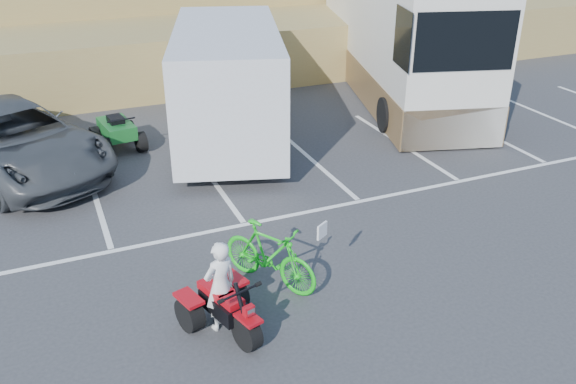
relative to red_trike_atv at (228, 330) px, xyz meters
name	(u,v)px	position (x,y,z in m)	size (l,w,h in m)	color
ground	(290,287)	(1.36, 0.70, 0.00)	(100.00, 100.00, 0.00)	#343436
parking_stripes	(257,185)	(2.22, 4.77, 0.00)	(28.00, 5.16, 0.01)	white
grass_embankment	(129,33)	(1.36, 16.19, 1.42)	(40.00, 8.50, 3.10)	#9A7F46
red_trike_atv	(228,330)	(0.00, 0.00, 0.00)	(1.12, 1.49, 0.97)	#AB0912
rider	(221,286)	(-0.04, 0.14, 0.77)	(0.56, 0.37, 1.53)	white
green_dirt_bike	(269,255)	(1.07, 0.95, 0.58)	(0.55, 1.93, 1.16)	#14BF19
grey_pickup	(14,140)	(-2.86, 7.77, 0.83)	(2.74, 5.94, 1.65)	#3F4246
cargo_trailer	(228,82)	(2.54, 7.72, 1.66)	(4.46, 7.07, 3.07)	silver
rv_motorhome	(397,40)	(9.23, 10.10, 1.75)	(5.76, 11.52, 4.02)	silver
quad_atv_blue	(45,155)	(-2.26, 8.69, 0.00)	(0.96, 1.29, 0.84)	navy
quad_atv_green	(119,148)	(-0.38, 8.37, 0.00)	(1.15, 1.54, 1.01)	#155D22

